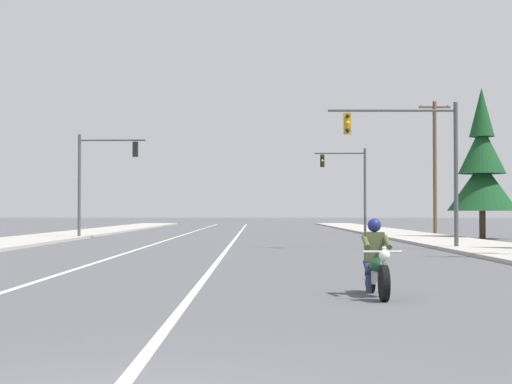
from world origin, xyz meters
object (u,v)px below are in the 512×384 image
Objects in this scene: utility_pole_right_far at (431,165)px; conifer_tree_right_verge_far at (478,169)px; traffic_signal_mid_right at (347,178)px; motorcycle_with_rider at (372,265)px; traffic_signal_near_left at (94,170)px; traffic_signal_near_right at (414,151)px.

utility_pole_right_far is 8.83m from conifer_tree_right_verge_far.
traffic_signal_mid_right is 12.99m from conifer_tree_right_verge_far.
conifer_tree_right_verge_far is (6.31, -11.36, 0.04)m from traffic_signal_mid_right.
utility_pole_right_far is at bearing 75.75° from motorcycle_with_rider.
motorcycle_with_rider is at bearing -104.25° from utility_pole_right_far.
traffic_signal_near_left is at bearing 109.91° from motorcycle_with_rider.
utility_pole_right_far is 1.05× the size of conifer_tree_right_verge_far.
motorcycle_with_rider is 19.23m from traffic_signal_near_right.
utility_pole_right_far is (10.18, 40.09, 4.26)m from motorcycle_with_rider.
conifer_tree_right_verge_far reaches higher than traffic_signal_near_left.
motorcycle_with_rider is at bearing -70.09° from traffic_signal_near_left.
conifer_tree_right_verge_far is at bearing 70.71° from motorcycle_with_rider.
conifer_tree_right_verge_far reaches higher than traffic_signal_mid_right.
traffic_signal_near_right is (4.57, 18.34, 3.55)m from motorcycle_with_rider.
traffic_signal_mid_right reaches higher than motorcycle_with_rider.
traffic_signal_near_right is at bearing -104.46° from utility_pole_right_far.
traffic_signal_near_right is at bearing 76.00° from motorcycle_with_rider.
traffic_signal_mid_right is (4.65, 42.69, 3.44)m from motorcycle_with_rider.
traffic_signal_near_left and traffic_signal_mid_right have the same top height.
traffic_signal_near_right is at bearing -40.50° from traffic_signal_near_left.
traffic_signal_near_left is (-11.67, 32.21, 3.46)m from motorcycle_with_rider.
traffic_signal_near_left is at bearing -147.31° from traffic_signal_mid_right.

